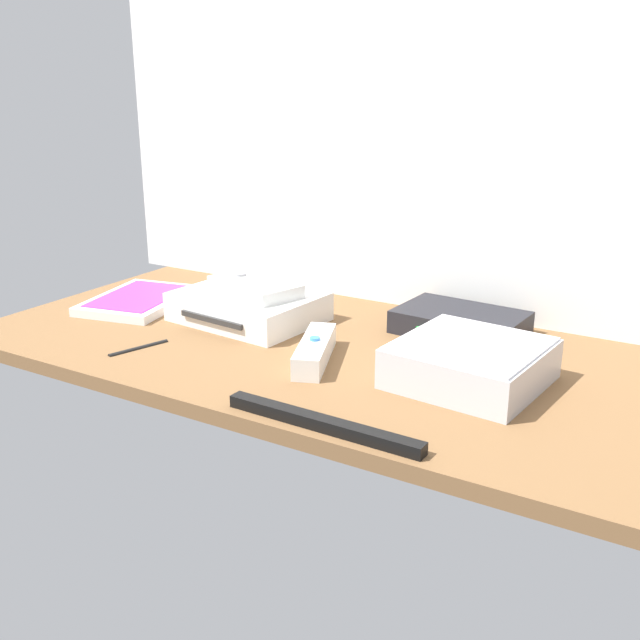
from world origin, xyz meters
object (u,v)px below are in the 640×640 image
at_px(game_console, 249,307).
at_px(stylus_pen, 138,346).
at_px(sensor_bar, 322,423).
at_px(mini_computer, 470,363).
at_px(network_router, 460,322).
at_px(remote_wand, 315,351).
at_px(game_case, 139,300).
at_px(remote_classic_pad, 255,287).

xyz_separation_m(game_console, stylus_pen, (-0.06, -0.18, -0.02)).
height_order(sensor_bar, stylus_pen, sensor_bar).
bearing_deg(sensor_bar, mini_computer, 67.42).
bearing_deg(sensor_bar, network_router, 89.28).
distance_m(network_router, remote_wand, 0.24).
bearing_deg(sensor_bar, remote_wand, 125.03).
relative_size(game_console, network_router, 1.19).
xyz_separation_m(game_console, game_case, (-0.21, -0.03, -0.01)).
bearing_deg(network_router, game_case, -161.13).
relative_size(mini_computer, remote_classic_pad, 1.14).
relative_size(game_console, mini_computer, 1.21).
distance_m(mini_computer, stylus_pen, 0.46).
height_order(game_console, game_case, game_console).
relative_size(game_case, stylus_pen, 2.38).
xyz_separation_m(mini_computer, remote_classic_pad, (-0.37, 0.07, 0.03)).
height_order(game_console, stylus_pen, game_console).
relative_size(game_console, sensor_bar, 0.93).
xyz_separation_m(game_case, remote_classic_pad, (0.21, 0.03, 0.05)).
xyz_separation_m(mini_computer, stylus_pen, (-0.44, -0.12, -0.02)).
bearing_deg(remote_wand, mini_computer, -11.44).
bearing_deg(game_console, remote_classic_pad, 33.40).
bearing_deg(game_case, sensor_bar, -37.39).
height_order(game_console, network_router, game_console).
bearing_deg(game_console, network_router, 25.18).
xyz_separation_m(network_router, remote_classic_pad, (-0.30, -0.10, 0.04)).
xyz_separation_m(game_console, mini_computer, (0.38, -0.06, 0.00)).
xyz_separation_m(game_case, stylus_pen, (0.15, -0.16, -0.00)).
bearing_deg(mini_computer, remote_wand, -169.67).
bearing_deg(mini_computer, game_console, 171.04).
bearing_deg(remote_classic_pad, game_case, -153.75).
bearing_deg(game_console, game_case, -167.19).
bearing_deg(mini_computer, remote_classic_pad, 170.04).
bearing_deg(sensor_bar, remote_classic_pad, 137.58).
xyz_separation_m(remote_classic_pad, stylus_pen, (-0.07, -0.19, -0.05)).
height_order(mini_computer, remote_classic_pad, remote_classic_pad).
xyz_separation_m(game_case, remote_wand, (0.38, -0.07, 0.01)).
bearing_deg(stylus_pen, game_case, 133.59).
bearing_deg(game_console, remote_wand, -23.02).
relative_size(game_case, remote_classic_pad, 1.32).
relative_size(game_case, network_router, 1.14).
distance_m(game_case, remote_wand, 0.39).
bearing_deg(remote_classic_pad, network_router, 37.32).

